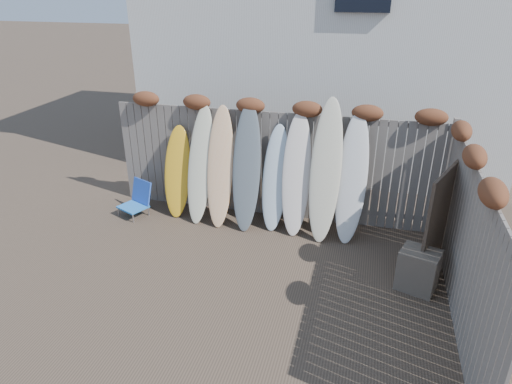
% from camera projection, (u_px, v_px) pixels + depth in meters
% --- Properties ---
extents(ground, '(80.00, 80.00, 0.00)m').
position_uv_depth(ground, '(236.00, 287.00, 6.68)').
color(ground, '#493A2D').
extents(back_fence, '(6.05, 0.28, 2.24)m').
position_uv_depth(back_fence, '(276.00, 156.00, 8.27)').
color(back_fence, slate).
rests_on(back_fence, ground).
extents(right_fence, '(0.28, 4.40, 2.24)m').
position_uv_depth(right_fence, '(467.00, 237.00, 5.75)').
color(right_fence, slate).
rests_on(right_fence, ground).
extents(house, '(8.50, 5.50, 6.33)m').
position_uv_depth(house, '(331.00, 21.00, 10.93)').
color(house, silver).
rests_on(house, ground).
extents(beach_chair, '(0.65, 0.67, 0.65)m').
position_uv_depth(beach_chair, '(137.00, 199.00, 8.68)').
color(beach_chair, blue).
rests_on(beach_chair, ground).
extents(wooden_crate, '(0.64, 0.59, 0.62)m').
position_uv_depth(wooden_crate, '(418.00, 270.00, 6.55)').
color(wooden_crate, '#463B35').
rests_on(wooden_crate, ground).
extents(lattice_panel, '(0.48, 1.04, 1.67)m').
position_uv_depth(lattice_panel, '(438.00, 223.00, 6.73)').
color(lattice_panel, brown).
rests_on(lattice_panel, ground).
extents(surfboard_0, '(0.54, 0.63, 1.67)m').
position_uv_depth(surfboard_0, '(177.00, 172.00, 8.52)').
color(surfboard_0, gold).
rests_on(surfboard_0, ground).
extents(surfboard_1, '(0.52, 0.77, 2.09)m').
position_uv_depth(surfboard_1, '(200.00, 165.00, 8.25)').
color(surfboard_1, beige).
rests_on(surfboard_1, ground).
extents(surfboard_2, '(0.53, 0.78, 2.11)m').
position_uv_depth(surfboard_2, '(220.00, 167.00, 8.13)').
color(surfboard_2, '#EEA87E').
rests_on(surfboard_2, ground).
extents(surfboard_3, '(0.56, 0.81, 2.19)m').
position_uv_depth(surfboard_3, '(247.00, 168.00, 8.00)').
color(surfboard_3, '#4F5860').
rests_on(surfboard_3, ground).
extents(surfboard_4, '(0.47, 0.66, 1.83)m').
position_uv_depth(surfboard_4, '(275.00, 178.00, 8.03)').
color(surfboard_4, silver).
rests_on(surfboard_4, ground).
extents(surfboard_5, '(0.55, 0.77, 2.08)m').
position_uv_depth(surfboard_5, '(296.00, 175.00, 7.86)').
color(surfboard_5, silver).
rests_on(surfboard_5, ground).
extents(surfboard_6, '(0.52, 0.83, 2.36)m').
position_uv_depth(surfboard_6, '(326.00, 171.00, 7.65)').
color(surfboard_6, beige).
rests_on(surfboard_6, ground).
extents(surfboard_7, '(0.53, 0.77, 2.14)m').
position_uv_depth(surfboard_7, '(352.00, 179.00, 7.62)').
color(surfboard_7, silver).
rests_on(surfboard_7, ground).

